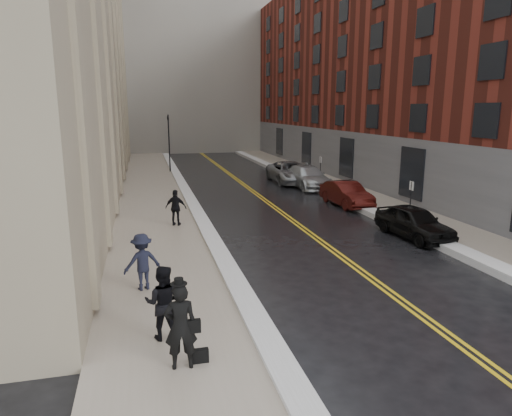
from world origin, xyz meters
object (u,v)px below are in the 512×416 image
car_silver_near (308,177)px  pedestrian_main (180,326)px  car_silver_far (290,172)px  car_black (414,222)px  pedestrian_b (142,262)px  car_maroon (346,194)px  pedestrian_a (163,302)px  pedestrian_c (176,208)px

car_silver_near → pedestrian_main: bearing=-118.2°
car_silver_far → car_black: bearing=-86.9°
pedestrian_main → pedestrian_b: (-0.79, 4.80, -0.07)m
car_silver_near → car_silver_far: car_silver_far is taller
car_maroon → pedestrian_a: pedestrian_a is taller
pedestrian_b → pedestrian_c: bearing=-118.1°
pedestrian_main → car_silver_far: bearing=-111.8°
car_silver_near → pedestrian_main: pedestrian_main is taller
car_maroon → pedestrian_c: bearing=-167.7°
car_silver_near → car_maroon: bearing=-91.6°
pedestrian_a → pedestrian_c: size_ratio=1.07×
pedestrian_b → pedestrian_a: bearing=81.7°
car_maroon → car_silver_near: bearing=86.7°
car_black → pedestrian_a: 13.42m
car_black → pedestrian_a: bearing=-153.6°
car_silver_near → pedestrian_b: pedestrian_b is taller
car_maroon → car_silver_near: size_ratio=0.81×
pedestrian_a → car_silver_near: bearing=-105.3°
car_black → car_maroon: 7.14m
pedestrian_a → pedestrian_c: bearing=-82.2°
pedestrian_b → car_maroon: bearing=-154.4°
car_maroon → pedestrian_b: size_ratio=2.45×
pedestrian_c → car_silver_near: bearing=-117.2°
car_maroon → pedestrian_c: 10.71m
pedestrian_a → car_black: bearing=-135.1°
pedestrian_c → pedestrian_a: bearing=104.3°
car_silver_near → pedestrian_main: size_ratio=2.80×
pedestrian_main → car_silver_near: bearing=-115.2°
car_silver_near → car_silver_far: 2.54m
pedestrian_c → car_black: bearing=177.6°
car_silver_near → pedestrian_b: 21.12m
car_silver_near → pedestrian_c: bearing=-138.8°
car_silver_near → car_black: bearing=-91.6°
car_silver_far → pedestrian_main: (-10.59, -24.71, 0.31)m
pedestrian_a → pedestrian_b: (-0.49, 3.36, -0.04)m
pedestrian_a → pedestrian_c: pedestrian_a is taller
car_silver_far → car_maroon: bearing=-85.4°
car_black → pedestrian_main: 13.97m
car_black → pedestrian_a: size_ratio=2.27×
car_silver_near → pedestrian_c: size_ratio=3.12×
car_maroon → pedestrian_c: pedestrian_c is taller
car_maroon → pedestrian_a: bearing=-132.3°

